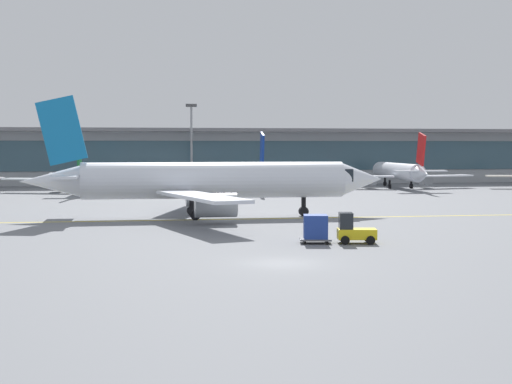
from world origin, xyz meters
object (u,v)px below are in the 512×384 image
at_px(gate_airplane_3, 254,173).
at_px(cargo_dolly_lead, 316,228).
at_px(apron_light_mast_1, 191,141).
at_px(gate_airplane_2, 89,174).
at_px(gate_airplane_4, 398,172).
at_px(baggage_tug, 353,230).
at_px(taxiing_regional_jet, 210,181).

height_order(gate_airplane_3, cargo_dolly_lead, gate_airplane_3).
bearing_deg(apron_light_mast_1, gate_airplane_2, -140.22).
distance_m(gate_airplane_4, baggage_tug, 67.67).
bearing_deg(gate_airplane_2, gate_airplane_3, -84.55).
height_order(gate_airplane_2, gate_airplane_3, same).
bearing_deg(gate_airplane_4, cargo_dolly_lead, 157.19).
height_order(gate_airplane_3, taxiing_regional_jet, taxiing_regional_jet).
bearing_deg(baggage_tug, taxiing_regional_jet, 122.03).
bearing_deg(cargo_dolly_lead, apron_light_mast_1, 102.79).
bearing_deg(taxiing_regional_jet, gate_airplane_3, 75.71).
bearing_deg(apron_light_mast_1, gate_airplane_3, -55.71).
height_order(cargo_dolly_lead, apron_light_mast_1, apron_light_mast_1).
distance_m(gate_airplane_4, taxiing_regional_jet, 54.48).
height_order(taxiing_regional_jet, cargo_dolly_lead, taxiing_regional_jet).
distance_m(gate_airplane_3, apron_light_mast_1, 15.60).
bearing_deg(gate_airplane_2, cargo_dolly_lead, -159.27).
distance_m(gate_airplane_3, gate_airplane_4, 23.22).
xyz_separation_m(gate_airplane_3, taxiing_regional_jet, (-10.74, -41.29, 0.77)).
xyz_separation_m(taxiing_regional_jet, baggage_tug, (7.79, -19.78, -2.45)).
relative_size(baggage_tug, cargo_dolly_lead, 1.19).
bearing_deg(cargo_dolly_lead, gate_airplane_4, 75.70).
bearing_deg(cargo_dolly_lead, gate_airplane_3, 95.37).
distance_m(gate_airplane_4, apron_light_mast_1, 33.73).
distance_m(gate_airplane_4, cargo_dolly_lead, 68.26).
xyz_separation_m(baggage_tug, apron_light_mast_1, (-5.40, 73.32, 6.53)).
xyz_separation_m(gate_airplane_4, apron_light_mast_1, (-31.54, 10.92, 4.85)).
bearing_deg(apron_light_mast_1, taxiing_regional_jet, -92.55).
bearing_deg(apron_light_mast_1, gate_airplane_4, -19.10).
height_order(gate_airplane_3, gate_airplane_4, same).
xyz_separation_m(gate_airplane_2, apron_light_mast_1, (15.73, 13.10, 4.85)).
relative_size(gate_airplane_4, apron_light_mast_1, 1.92).
xyz_separation_m(taxiing_regional_jet, apron_light_mast_1, (2.39, 53.54, 4.08)).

